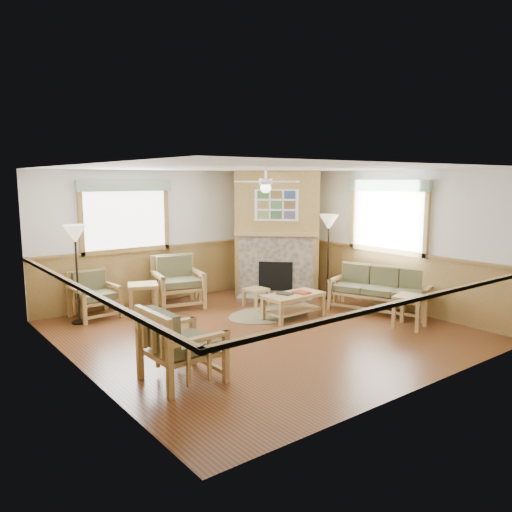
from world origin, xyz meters
TOP-DOWN VIEW (x-y plane):
  - floor at (0.00, 0.00)m, footprint 6.00×6.00m
  - ceiling at (0.00, 0.00)m, footprint 6.00×6.00m
  - wall_back at (0.00, 3.00)m, footprint 6.00×0.02m
  - wall_front at (0.00, -3.00)m, footprint 6.00×0.02m
  - wall_left at (-3.00, 0.00)m, footprint 0.02×6.00m
  - wall_right at (3.00, 0.00)m, footprint 0.02×6.00m
  - wainscot at (0.00, 0.00)m, footprint 6.00×6.00m
  - fireplace at (2.05, 2.05)m, footprint 3.11×3.11m
  - window_back at (-1.10, 2.96)m, footprint 1.90×0.16m
  - window_right at (2.96, -0.20)m, footprint 0.16×1.90m
  - ceiling_fan at (0.30, 0.30)m, footprint 1.59×1.59m
  - sofa at (2.55, -0.41)m, footprint 2.00×1.36m
  - armchair_back_left at (-1.93, 2.52)m, footprint 0.80×0.80m
  - armchair_back_right at (-0.32, 2.31)m, footprint 1.06×1.06m
  - armchair_left at (-2.09, -1.03)m, footprint 0.87×0.87m
  - coffee_table at (0.94, 0.28)m, footprint 1.15×0.60m
  - end_table_chairs at (-1.16, 2.13)m, footprint 0.69×0.68m
  - end_table_sofa at (2.12, -1.39)m, footprint 0.62×0.61m
  - footstool at (0.94, 1.41)m, footprint 0.45×0.45m
  - braided_rug at (0.73, 0.73)m, footprint 2.08×2.08m
  - floor_lamp_left at (-2.29, 2.33)m, footprint 0.46×0.46m
  - floor_lamp_right at (2.55, 0.99)m, footprint 0.50×0.50m
  - book_red at (1.09, 0.23)m, footprint 0.26×0.33m
  - book_dark at (0.79, 0.35)m, footprint 0.27×0.32m

SIDE VIEW (x-z plane):
  - floor at x=0.00m, z-range -0.01..0.00m
  - braided_rug at x=0.73m, z-range 0.00..0.01m
  - footstool at x=0.94m, z-range 0.00..0.35m
  - coffee_table at x=0.94m, z-range 0.00..0.45m
  - end_table_sofa at x=2.12m, z-range 0.00..0.56m
  - end_table_chairs at x=-1.16m, z-range 0.00..0.60m
  - armchair_back_left at x=-1.93m, z-range 0.00..0.84m
  - sofa at x=2.55m, z-range 0.00..0.85m
  - book_dark at x=0.79m, z-range 0.46..0.49m
  - armchair_left at x=-2.09m, z-range 0.00..0.96m
  - book_red at x=1.09m, z-range 0.47..0.50m
  - armchair_back_right at x=-0.32m, z-range 0.00..1.00m
  - wainscot at x=0.00m, z-range 0.00..1.10m
  - floor_lamp_left at x=-2.29m, z-range 0.00..1.76m
  - floor_lamp_right at x=2.55m, z-range 0.00..1.80m
  - wall_back at x=0.00m, z-range 0.00..2.70m
  - wall_front at x=0.00m, z-range 0.00..2.70m
  - wall_left at x=-3.00m, z-range 0.00..2.70m
  - wall_right at x=3.00m, z-range 0.00..2.70m
  - fireplace at x=2.05m, z-range 0.00..2.70m
  - window_back at x=-1.10m, z-range 1.78..3.28m
  - window_right at x=2.96m, z-range 1.78..3.28m
  - ceiling_fan at x=0.30m, z-range 2.48..2.84m
  - ceiling at x=0.00m, z-range 2.70..2.71m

